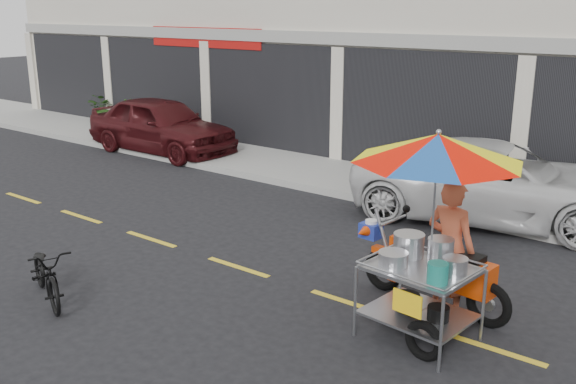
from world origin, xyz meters
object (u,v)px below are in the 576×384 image
Objects in this scene: maroon_sedan at (161,125)px; near_bicycle at (46,273)px; white_pickup at (496,182)px; food_vendor_rig at (438,204)px.

near_bicycle is (5.74, -7.12, -0.36)m from maroon_sedan.
maroon_sedan is 0.86× the size of white_pickup.
food_vendor_rig reaches higher than white_pickup.
near_bicycle is 0.60× the size of food_vendor_rig.
white_pickup is 7.89m from near_bicycle.
food_vendor_rig is at bearing 178.33° from white_pickup.
white_pickup reaches higher than near_bicycle.
near_bicycle is at bearing -141.53° from maroon_sedan.
white_pickup is at bearing -4.99° from near_bicycle.
food_vendor_rig is (4.42, 2.47, 1.20)m from near_bicycle.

